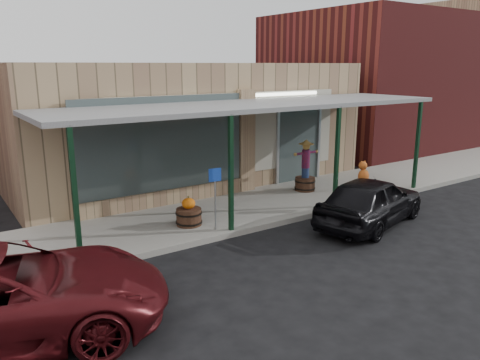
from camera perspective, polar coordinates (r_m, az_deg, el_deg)
ground at (r=11.32m, az=12.77°, el=-7.96°), size 120.00×120.00×0.00m
sidewalk at (r=13.83m, az=1.86°, el=-3.24°), size 40.00×3.20×0.15m
storefront at (r=17.23m, az=-7.15°, el=6.93°), size 12.00×6.25×4.20m
awning at (r=13.24m, az=2.06°, el=8.95°), size 12.00×3.00×3.04m
block_buildings_near at (r=19.00m, az=-3.27°, el=12.71°), size 61.00×8.00×8.00m
barrel_scarecrow at (r=15.32m, az=7.97°, el=0.80°), size 1.01×0.78×1.67m
barrel_pumpkin at (r=12.04m, az=-6.26°, el=-4.23°), size 0.66×0.66×0.77m
handicap_sign at (r=11.45m, az=-3.05°, el=-1.29°), size 0.32×0.06×1.56m
parked_sedan at (r=12.80m, az=15.65°, el=-2.43°), size 4.16×2.50×1.54m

